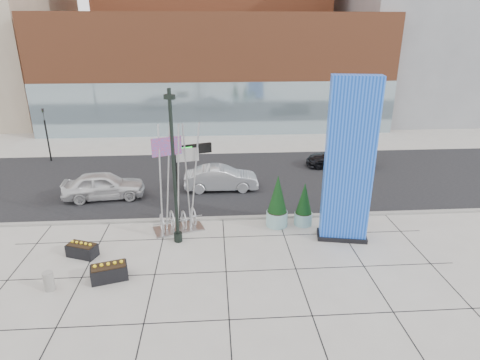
{
  "coord_description": "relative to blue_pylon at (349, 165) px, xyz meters",
  "views": [
    {
      "loc": [
        0.59,
        -15.51,
        9.73
      ],
      "look_at": [
        1.8,
        2.0,
        3.02
      ],
      "focal_mm": 30.0,
      "sensor_mm": 36.0,
      "label": 1
    }
  ],
  "objects": [
    {
      "name": "car_white_west",
      "position": [
        -12.84,
        5.83,
        -2.97
      ],
      "size": [
        4.93,
        2.41,
        1.62
      ],
      "primitive_type": "imported",
      "rotation": [
        0.0,
        0.0,
        1.68
      ],
      "color": "silver",
      "rests_on": "ground"
    },
    {
      "name": "overhead_street_sign",
      "position": [
        -7.38,
        2.25,
        -0.18
      ],
      "size": [
        1.94,
        0.77,
        4.2
      ],
      "rotation": [
        0.0,
        0.0,
        0.31
      ],
      "color": "black",
      "rests_on": "ground"
    },
    {
      "name": "street_asphalt",
      "position": [
        -6.78,
        8.45,
        -3.77
      ],
      "size": [
        80.0,
        12.0,
        0.02
      ],
      "primitive_type": "cube",
      "color": "black",
      "rests_on": "ground"
    },
    {
      "name": "concrete_bollard",
      "position": [
        -12.78,
        -3.29,
        -3.39
      ],
      "size": [
        0.41,
        0.41,
        0.79
      ],
      "primitive_type": "cylinder",
      "color": "gray",
      "rests_on": "ground"
    },
    {
      "name": "box_planter_north",
      "position": [
        -12.23,
        -0.83,
        -3.45
      ],
      "size": [
        1.48,
        1.1,
        0.73
      ],
      "rotation": [
        0.0,
        0.0,
        -0.37
      ],
      "color": "black",
      "rests_on": "ground"
    },
    {
      "name": "ground",
      "position": [
        -6.78,
        -1.55,
        -3.78
      ],
      "size": [
        160.0,
        160.0,
        0.0
      ],
      "primitive_type": "plane",
      "color": "#9E9991",
      "rests_on": "ground"
    },
    {
      "name": "blue_pylon",
      "position": [
        0.0,
        0.0,
        0.0
      ],
      "size": [
        2.51,
        1.48,
        7.83
      ],
      "rotation": [
        0.0,
        0.0,
        -0.19
      ],
      "color": "#0D40C3",
      "rests_on": "ground"
    },
    {
      "name": "round_planter_mid",
      "position": [
        -1.58,
        1.59,
        -2.68
      ],
      "size": [
        0.93,
        0.93,
        2.33
      ],
      "color": "#8EBDC0",
      "rests_on": "ground"
    },
    {
      "name": "tower_glass_front",
      "position": [
        -5.78,
        20.65,
        -1.28
      ],
      "size": [
        34.0,
        0.6,
        5.0
      ],
      "primitive_type": "cube",
      "color": "#8CA5B2",
      "rests_on": "ground"
    },
    {
      "name": "round_planter_east",
      "position": [
        -0.53,
        0.25,
        -2.6
      ],
      "size": [
        1.0,
        1.0,
        2.5
      ],
      "color": "#8EBDC0",
      "rests_on": "ground"
    },
    {
      "name": "box_planter_south",
      "position": [
        -10.58,
        -2.75,
        -3.42
      ],
      "size": [
        1.59,
        1.09,
        0.8
      ],
      "rotation": [
        0.0,
        0.0,
        0.27
      ],
      "color": "black",
      "rests_on": "ground"
    },
    {
      "name": "tower_podium",
      "position": [
        -5.78,
        25.45,
        1.72
      ],
      "size": [
        34.0,
        10.0,
        11.0
      ],
      "primitive_type": "cube",
      "color": "brown",
      "rests_on": "ground"
    },
    {
      "name": "car_silver_mid",
      "position": [
        -5.75,
        6.71,
        -3.03
      ],
      "size": [
        4.61,
        1.61,
        1.52
      ],
      "primitive_type": "imported",
      "rotation": [
        0.0,
        0.0,
        1.57
      ],
      "color": "#ADAFB5",
      "rests_on": "ground"
    },
    {
      "name": "lamp_post",
      "position": [
        -8.01,
        0.22,
        -0.79
      ],
      "size": [
        0.5,
        0.4,
        7.33
      ],
      "rotation": [
        0.0,
        0.0,
        -0.34
      ],
      "color": "black",
      "rests_on": "ground"
    },
    {
      "name": "public_art_sculpture",
      "position": [
        -8.06,
        1.45,
        -2.32
      ],
      "size": [
        2.7,
        1.89,
        5.57
      ],
      "rotation": [
        0.0,
        0.0,
        0.3
      ],
      "color": "silver",
      "rests_on": "ground"
    },
    {
      "name": "curb_edge",
      "position": [
        -6.78,
        2.45,
        -3.72
      ],
      "size": [
        80.0,
        0.3,
        0.12
      ],
      "primitive_type": "cube",
      "color": "gray",
      "rests_on": "ground"
    },
    {
      "name": "traffic_signal",
      "position": [
        -18.78,
        13.45,
        -1.48
      ],
      "size": [
        0.15,
        0.18,
        4.1
      ],
      "color": "black",
      "rests_on": "ground"
    },
    {
      "name": "building_grey_parking",
      "position": [
        19.22,
        30.45,
        5.22
      ],
      "size": [
        20.0,
        18.0,
        18.0
      ],
      "primitive_type": "cube",
      "color": "slate",
      "rests_on": "ground"
    },
    {
      "name": "round_planter_west",
      "position": [
        -2.98,
        1.57,
        -2.47
      ],
      "size": [
        1.11,
        1.11,
        2.78
      ],
      "color": "#8EBDC0",
      "rests_on": "ground"
    },
    {
      "name": "car_dark_east",
      "position": [
        3.06,
        10.55,
        -3.09
      ],
      "size": [
        5.02,
        2.56,
        1.39
      ],
      "primitive_type": "imported",
      "rotation": [
        0.0,
        0.0,
        -1.7
      ],
      "color": "black",
      "rests_on": "ground"
    }
  ]
}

